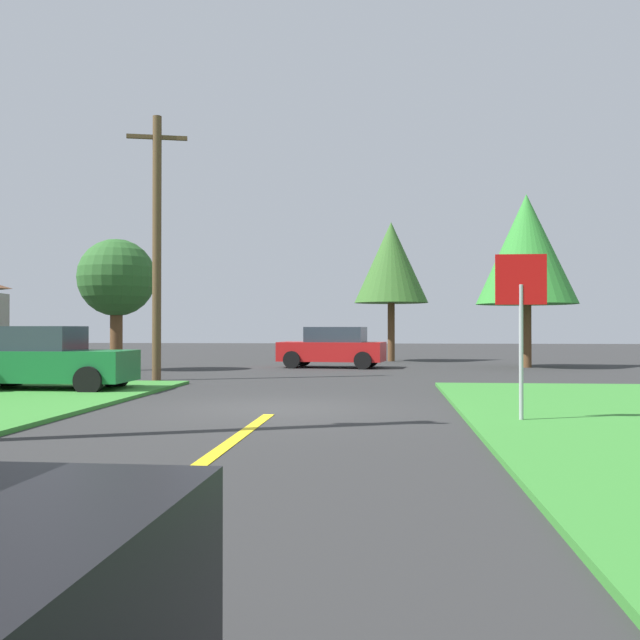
{
  "coord_description": "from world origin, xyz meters",
  "views": [
    {
      "loc": [
        2.14,
        -13.86,
        1.57
      ],
      "look_at": [
        0.62,
        2.3,
        1.76
      ],
      "focal_mm": 40.29,
      "sensor_mm": 36.0,
      "label": 1
    }
  ],
  "objects_px": {
    "utility_pole_mid": "(157,243)",
    "oak_tree_right": "(527,249)",
    "parked_car_near_building": "(44,359)",
    "stop_sign": "(521,303)",
    "oak_tree_left": "(116,279)",
    "car_approaching_junction": "(333,347)",
    "pine_tree_center": "(391,263)"
  },
  "relations": [
    {
      "from": "stop_sign",
      "to": "car_approaching_junction",
      "type": "distance_m",
      "value": 17.06
    },
    {
      "from": "parked_car_near_building",
      "to": "utility_pole_mid",
      "type": "xyz_separation_m",
      "value": [
        1.55,
        4.01,
        3.33
      ]
    },
    {
      "from": "parked_car_near_building",
      "to": "oak_tree_left",
      "type": "height_order",
      "value": "oak_tree_left"
    },
    {
      "from": "utility_pole_mid",
      "to": "oak_tree_left",
      "type": "bearing_deg",
      "value": 123.28
    },
    {
      "from": "parked_car_near_building",
      "to": "oak_tree_left",
      "type": "distance_m",
      "value": 9.21
    },
    {
      "from": "car_approaching_junction",
      "to": "parked_car_near_building",
      "type": "relative_size",
      "value": 1.05
    },
    {
      "from": "utility_pole_mid",
      "to": "oak_tree_right",
      "type": "xyz_separation_m",
      "value": [
        12.48,
        8.26,
        0.59
      ]
    },
    {
      "from": "parked_car_near_building",
      "to": "oak_tree_right",
      "type": "bearing_deg",
      "value": 41.25
    },
    {
      "from": "parked_car_near_building",
      "to": "pine_tree_center",
      "type": "height_order",
      "value": "pine_tree_center"
    },
    {
      "from": "car_approaching_junction",
      "to": "utility_pole_mid",
      "type": "xyz_separation_m",
      "value": [
        -4.77,
        -7.36,
        3.33
      ]
    },
    {
      "from": "parked_car_near_building",
      "to": "oak_tree_left",
      "type": "relative_size",
      "value": 0.85
    },
    {
      "from": "stop_sign",
      "to": "oak_tree_left",
      "type": "xyz_separation_m",
      "value": [
        -12.18,
        13.78,
        1.42
      ]
    },
    {
      "from": "stop_sign",
      "to": "pine_tree_center",
      "type": "height_order",
      "value": "pine_tree_center"
    },
    {
      "from": "car_approaching_junction",
      "to": "pine_tree_center",
      "type": "xyz_separation_m",
      "value": [
        2.34,
        5.85,
        3.88
      ]
    },
    {
      "from": "car_approaching_junction",
      "to": "utility_pole_mid",
      "type": "relative_size",
      "value": 0.54
    },
    {
      "from": "stop_sign",
      "to": "utility_pole_mid",
      "type": "bearing_deg",
      "value": -45.04
    },
    {
      "from": "utility_pole_mid",
      "to": "oak_tree_right",
      "type": "distance_m",
      "value": 14.98
    },
    {
      "from": "car_approaching_junction",
      "to": "utility_pole_mid",
      "type": "bearing_deg",
      "value": 65.2
    },
    {
      "from": "car_approaching_junction",
      "to": "oak_tree_right",
      "type": "xyz_separation_m",
      "value": [
        7.72,
        0.9,
        3.92
      ]
    },
    {
      "from": "car_approaching_junction",
      "to": "parked_car_near_building",
      "type": "height_order",
      "value": "same"
    },
    {
      "from": "pine_tree_center",
      "to": "oak_tree_right",
      "type": "distance_m",
      "value": 7.31
    },
    {
      "from": "parked_car_near_building",
      "to": "oak_tree_left",
      "type": "bearing_deg",
      "value": 100.05
    },
    {
      "from": "stop_sign",
      "to": "parked_car_near_building",
      "type": "height_order",
      "value": "stop_sign"
    },
    {
      "from": "utility_pole_mid",
      "to": "oak_tree_right",
      "type": "bearing_deg",
      "value": 33.5
    },
    {
      "from": "car_approaching_junction",
      "to": "pine_tree_center",
      "type": "height_order",
      "value": "pine_tree_center"
    },
    {
      "from": "parked_car_near_building",
      "to": "utility_pole_mid",
      "type": "relative_size",
      "value": 0.52
    },
    {
      "from": "oak_tree_left",
      "to": "oak_tree_right",
      "type": "bearing_deg",
      "value": 12.92
    },
    {
      "from": "pine_tree_center",
      "to": "oak_tree_right",
      "type": "relative_size",
      "value": 0.96
    },
    {
      "from": "oak_tree_left",
      "to": "oak_tree_right",
      "type": "xyz_separation_m",
      "value": [
        15.56,
        3.57,
        1.32
      ]
    },
    {
      "from": "utility_pole_mid",
      "to": "oak_tree_right",
      "type": "height_order",
      "value": "utility_pole_mid"
    },
    {
      "from": "stop_sign",
      "to": "pine_tree_center",
      "type": "xyz_separation_m",
      "value": [
        -1.99,
        22.3,
        2.7
      ]
    },
    {
      "from": "stop_sign",
      "to": "oak_tree_left",
      "type": "relative_size",
      "value": 0.57
    }
  ]
}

